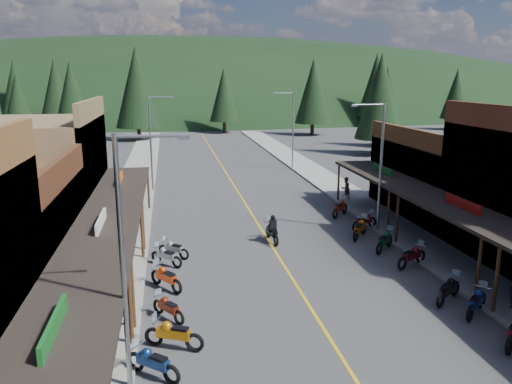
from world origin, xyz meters
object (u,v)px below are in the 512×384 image
bike_east_11 (365,220)px  streetlight_2 (379,162)px  pine_5 (376,85)px  bike_west_5 (153,361)px  pine_6 (456,94)px  pine_10 (72,98)px  pine_4 (313,91)px  streetlight_0 (127,254)px  rider_on_bike (272,231)px  bike_west_8 (166,276)px  bike_west_9 (166,255)px  bike_west_7 (168,307)px  shop_east_3 (449,178)px  bike_east_8 (412,255)px  bike_east_7 (449,288)px  bike_east_12 (340,207)px  streetlight_1 (152,139)px  pine_1 (56,90)px  pine_3 (224,95)px  pine_9 (386,100)px  pine_11 (380,96)px  pine_8 (19,109)px  bike_west_10 (174,248)px  pedestrian_east_b (345,188)px  bike_west_6 (174,333)px  pine_2 (137,87)px  streetlight_3 (292,127)px  shop_west_3 (34,178)px  pine_7 (16,90)px  bike_east_9 (385,240)px  bike_east_6 (477,301)px

bike_east_11 → streetlight_2: bearing=14.7°
pine_5 → bike_west_5: 87.69m
pine_6 → pine_10: pine_10 is taller
pine_4 → bike_west_5: (-24.40, -65.48, -6.64)m
streetlight_0 → rider_on_bike: streetlight_0 is taller
bike_west_8 → bike_west_9: bike_west_8 is taller
bike_west_7 → shop_east_3: bearing=-3.2°
bike_west_8 → bike_east_8: size_ratio=1.01×
bike_east_7 → bike_east_12: (-0.05, 13.81, 0.04)m
pine_6 → bike_west_7: 83.80m
streetlight_0 → streetlight_1: 28.00m
pine_1 → bike_west_7: size_ratio=6.51×
pine_3 → pine_10: (-22.00, -16.00, 0.30)m
pine_9 → bike_east_12: 38.19m
pine_11 → streetlight_0: bearing=-121.5°
streetlight_0 → streetlight_1: bearing=90.0°
pine_4 → pine_6: 28.29m
pine_1 → pine_4: size_ratio=1.00×
pine_9 → pine_8: bearing=-173.8°
bike_west_10 → pedestrian_east_b: 17.00m
streetlight_1 → bike_east_8: bearing=-56.1°
pine_10 → bike_west_6: size_ratio=5.26×
shop_east_3 → streetlight_2: (-6.80, -3.30, 1.93)m
pine_11 → bike_east_11: pine_11 is taller
rider_on_bike → pine_5: bearing=57.9°
streetlight_0 → pine_11: bearing=58.5°
bike_east_11 → bike_east_12: (-0.48, 3.26, 0.05)m
pine_4 → pine_8: pine_4 is taller
pine_2 → pine_4: pine_2 is taller
shop_east_3 → pine_11: bearing=76.8°
bike_west_9 → bike_east_7: 13.61m
pine_5 → bike_west_7: 83.99m
streetlight_3 → pine_1: (-30.95, 40.00, 2.78)m
bike_east_12 → bike_west_8: bearing=-96.2°
bike_west_5 → bike_west_7: bike_west_5 is taller
bike_west_8 → bike_east_7: 12.49m
pedestrian_east_b → pine_5: bearing=-144.0°
pine_1 → shop_west_3: bearing=-80.1°
streetlight_1 → pine_5: 64.73m
bike_west_5 → bike_west_6: (0.69, 1.66, 0.03)m
shop_west_3 → bike_west_6: 17.38m
pine_7 → rider_on_bike: pine_7 is taller
bike_west_5 → pine_6: bearing=2.4°
bike_east_8 → bike_east_9: size_ratio=0.99×
pine_11 → bike_east_8: 38.93m
pine_5 → bike_west_10: (-39.59, -66.47, -7.44)m
bike_west_6 → rider_on_bike: bearing=-3.1°
bike_east_8 → streetlight_2: bearing=147.0°
pine_1 → bike_east_6: pine_1 is taller
streetlight_1 → pine_1: size_ratio=0.64×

